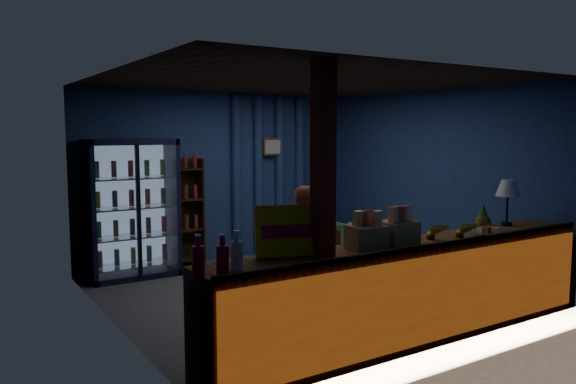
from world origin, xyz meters
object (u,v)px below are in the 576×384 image
shopkeeper (311,262)px  green_chair (351,237)px  table_lamp (508,190)px  pastry_tray (486,231)px

shopkeeper → green_chair: 3.70m
shopkeeper → table_lamp: bearing=-31.7°
green_chair → pastry_tray: (-0.83, -3.25, 0.68)m
pastry_tray → table_lamp: table_lamp is taller
pastry_tray → table_lamp: size_ratio=0.92×
green_chair → table_lamp: bearing=86.7°
shopkeeper → green_chair: (2.59, 2.61, -0.45)m
table_lamp → shopkeeper: bearing=168.6°
pastry_tray → table_lamp: (0.58, 0.18, 0.38)m
shopkeeper → green_chair: bearing=24.9°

